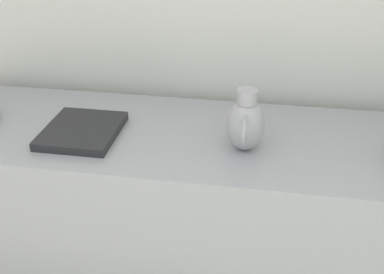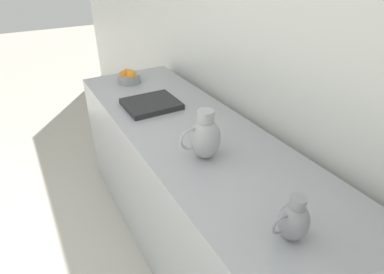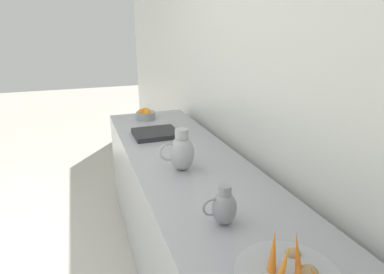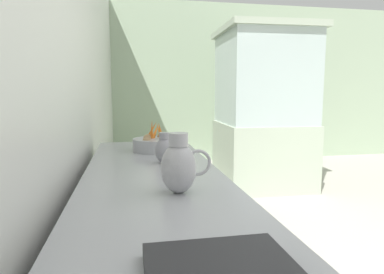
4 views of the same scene
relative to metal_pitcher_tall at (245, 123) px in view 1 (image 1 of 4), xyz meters
The scene contains 3 objects.
prep_counter 0.58m from the metal_pitcher_tall, 151.90° to the left, with size 0.71×2.92×0.92m, color #9EA0A5.
metal_pitcher_tall is the anchor object (origin of this frame).
counter_sink_basin 0.68m from the metal_pitcher_tall, 90.38° to the right, with size 0.34×0.30×0.04m, color #232326.
Camera 1 is at (0.17, 0.25, 1.85)m, focal length 42.46 mm.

